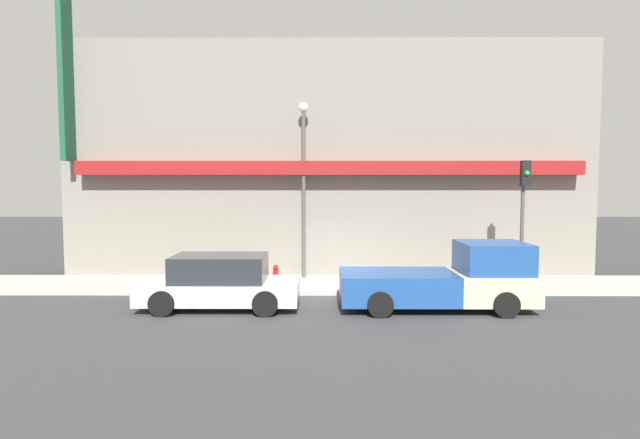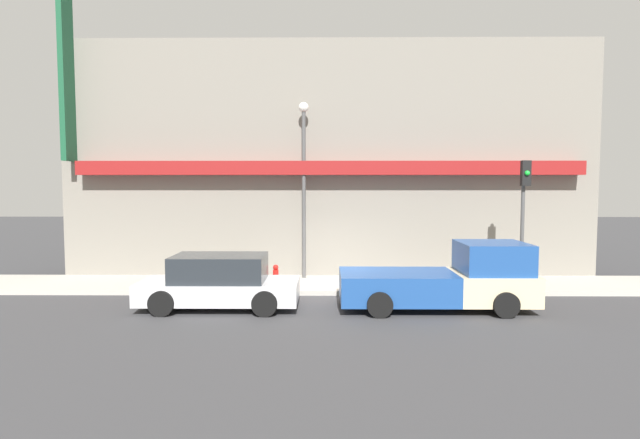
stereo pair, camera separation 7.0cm
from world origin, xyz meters
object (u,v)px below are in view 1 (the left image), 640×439
(fire_hydrant, at_px, (276,276))
(traffic_light, at_px, (524,202))
(pickup_truck, at_px, (449,280))
(parked_car, at_px, (220,282))
(street_lamp, at_px, (304,171))

(fire_hydrant, height_order, traffic_light, traffic_light)
(pickup_truck, distance_m, parked_car, 6.49)
(parked_car, bearing_deg, fire_hydrant, 56.47)
(pickup_truck, bearing_deg, fire_hydrant, 157.55)
(parked_car, xyz_separation_m, fire_hydrant, (1.37, 2.23, -0.22))
(fire_hydrant, bearing_deg, pickup_truck, -23.50)
(street_lamp, distance_m, traffic_light, 7.45)
(parked_car, distance_m, fire_hydrant, 2.63)
(traffic_light, bearing_deg, street_lamp, 164.22)
(parked_car, xyz_separation_m, street_lamp, (2.24, 3.93, 3.28))
(parked_car, bearing_deg, pickup_truck, -1.85)
(pickup_truck, xyz_separation_m, street_lamp, (-4.26, 3.93, 3.20))
(fire_hydrant, bearing_deg, traffic_light, -2.16)
(street_lamp, relative_size, traffic_light, 1.53)
(street_lamp, bearing_deg, pickup_truck, -42.71)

